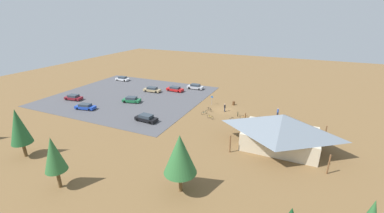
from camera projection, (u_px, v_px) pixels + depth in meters
The scene contains 28 objects.
ground at pixel (224, 111), 55.36m from camera, with size 160.00×160.00×0.00m, color brown.
parking_lot_asphalt at pixel (130, 96), 65.07m from camera, with size 37.45×34.13×0.05m, color #4C4C51.
bike_pavilion at pixel (281, 129), 39.26m from camera, with size 13.86×10.25×5.62m.
trash_bin at pixel (234, 103), 58.62m from camera, with size 0.60×0.60×0.90m, color brown.
lot_sign at pixel (212, 99), 58.56m from camera, with size 0.56×0.08×2.20m.
pine_center at pixel (18, 127), 35.95m from camera, with size 2.93×2.93×7.62m.
pine_midwest at pixel (180, 154), 28.53m from camera, with size 3.93×3.93×7.55m.
pine_west at pixel (53, 154), 29.36m from camera, with size 2.58×2.58×6.89m.
bicycle_white_near_sign at pixel (258, 119), 50.16m from camera, with size 1.13×1.27×0.83m.
bicycle_yellow_lone_west at pixel (210, 117), 50.91m from camera, with size 1.64×0.71×0.81m.
bicycle_red_edge_north at pixel (238, 123), 48.34m from camera, with size 1.21×1.32×0.83m.
bicycle_teal_lone_east at pixel (204, 113), 53.32m from camera, with size 0.79×1.62×0.78m.
bicycle_blue_yard_front at pixel (248, 121), 49.06m from camera, with size 0.92×1.63×0.84m.
bicycle_black_near_porch at pixel (209, 109), 55.09m from camera, with size 1.47×1.03×0.79m.
bicycle_silver_by_bin at pixel (231, 120), 49.68m from camera, with size 0.57×1.72×0.89m.
bicycle_green_edge_south at pixel (238, 114), 52.38m from camera, with size 0.48×1.72×0.88m.
bicycle_purple_back_row at pixel (270, 123), 48.19m from camera, with size 1.37×1.15×0.77m.
bicycle_orange_yard_right at pixel (244, 117), 50.94m from camera, with size 1.50×0.76×0.84m.
car_red_front_row at pixel (175, 89), 68.81m from camera, with size 4.82×2.17×1.30m.
car_white_second_row at pixel (122, 79), 79.76m from camera, with size 4.31×1.93×1.33m.
car_black_back_corner at pixel (146, 118), 49.53m from camera, with size 4.68×2.18×1.41m.
car_tan_inner_stall at pixel (152, 89), 68.25m from camera, with size 4.85×2.04×1.36m.
car_green_end_stall at pixel (132, 100), 60.17m from camera, with size 4.57×2.80×1.38m.
car_silver_by_curb at pixel (195, 87), 70.88m from camera, with size 4.57×1.94×1.42m.
car_blue_far_end at pixel (85, 107), 55.78m from camera, with size 4.78×2.53×1.30m.
car_maroon_aisle_side at pixel (74, 97), 61.87m from camera, with size 4.43×2.46×1.34m.
visitor_by_pavilion at pixel (278, 112), 51.88m from camera, with size 0.38×0.36×1.86m.
visitor_crossing_yard at pixel (225, 107), 54.58m from camera, with size 0.36×0.37×1.77m.
Camera 1 is at (-14.66, 49.94, 20.19)m, focal length 23.33 mm.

